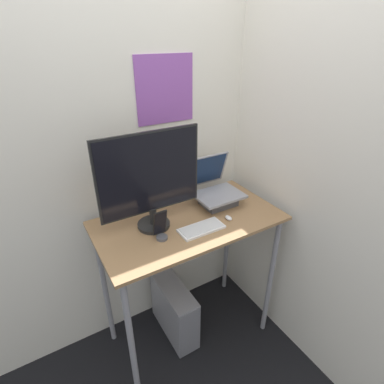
% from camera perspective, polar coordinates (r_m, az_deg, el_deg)
% --- Properties ---
extents(ground_plane, '(12.00, 12.00, 0.00)m').
position_cam_1_polar(ground_plane, '(2.37, 3.77, -30.05)').
color(ground_plane, black).
extents(wall_back, '(6.00, 0.06, 2.60)m').
position_cam_1_polar(wall_back, '(1.98, -6.29, 6.82)').
color(wall_back, silver).
rests_on(wall_back, ground_plane).
extents(wall_side_right, '(0.05, 6.00, 2.60)m').
position_cam_1_polar(wall_side_right, '(1.86, 21.59, 3.50)').
color(wall_side_right, silver).
rests_on(wall_side_right, ground_plane).
extents(desk, '(1.11, 0.60, 1.02)m').
position_cam_1_polar(desk, '(1.89, -0.57, -8.99)').
color(desk, '#936D47').
rests_on(desk, ground_plane).
extents(laptop, '(0.30, 0.30, 0.30)m').
position_cam_1_polar(laptop, '(1.95, 4.58, -0.08)').
color(laptop, '#4C4C51').
rests_on(laptop, desk).
extents(monitor, '(0.58, 0.19, 0.56)m').
position_cam_1_polar(monitor, '(1.62, -7.91, 2.16)').
color(monitor, black).
rests_on(monitor, desk).
extents(keyboard, '(0.26, 0.12, 0.02)m').
position_cam_1_polar(keyboard, '(1.71, 1.80, -6.96)').
color(keyboard, white).
rests_on(keyboard, desk).
extents(mouse, '(0.03, 0.05, 0.02)m').
position_cam_1_polar(mouse, '(1.81, 6.97, -4.91)').
color(mouse, white).
rests_on(mouse, desk).
extents(cell_phone, '(0.07, 0.07, 0.17)m').
position_cam_1_polar(cell_phone, '(1.62, -6.00, -6.88)').
color(cell_phone, '#4C4C51').
rests_on(cell_phone, desk).
extents(computer_tower, '(0.17, 0.47, 0.43)m').
position_cam_1_polar(computer_tower, '(2.37, -3.38, -21.48)').
color(computer_tower, gray).
rests_on(computer_tower, ground_plane).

